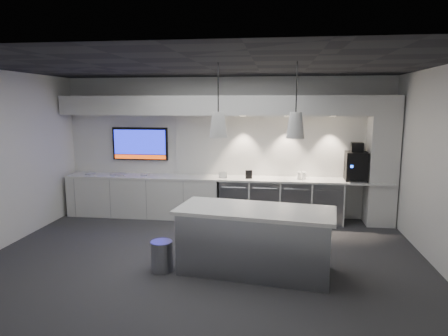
# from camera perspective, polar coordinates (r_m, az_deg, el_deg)

# --- Properties ---
(floor) EXTENTS (7.00, 7.00, 0.00)m
(floor) POSITION_cam_1_polar(r_m,az_deg,el_deg) (6.61, -2.64, -12.50)
(floor) COLOR #313033
(floor) RESTS_ON ground
(ceiling) EXTENTS (7.00, 7.00, 0.00)m
(ceiling) POSITION_cam_1_polar(r_m,az_deg,el_deg) (6.17, -2.85, 14.36)
(ceiling) COLOR black
(ceiling) RESTS_ON wall_back
(wall_back) EXTENTS (7.00, 0.00, 7.00)m
(wall_back) POSITION_cam_1_polar(r_m,az_deg,el_deg) (8.67, 0.20, 2.96)
(wall_back) COLOR silver
(wall_back) RESTS_ON floor
(wall_front) EXTENTS (7.00, 0.00, 7.00)m
(wall_front) POSITION_cam_1_polar(r_m,az_deg,el_deg) (3.83, -9.42, -5.23)
(wall_front) COLOR silver
(wall_front) RESTS_ON floor
(wall_right) EXTENTS (0.00, 7.00, 7.00)m
(wall_right) POSITION_cam_1_polar(r_m,az_deg,el_deg) (6.57, 28.86, -0.21)
(wall_right) COLOR silver
(wall_right) RESTS_ON floor
(back_counter) EXTENTS (6.80, 0.65, 0.04)m
(back_counter) POSITION_cam_1_polar(r_m,az_deg,el_deg) (8.44, -0.09, -1.47)
(back_counter) COLOR white
(back_counter) RESTS_ON left_base_cabinets
(left_base_cabinets) EXTENTS (3.30, 0.63, 0.86)m
(left_base_cabinets) POSITION_cam_1_polar(r_m,az_deg,el_deg) (8.93, -11.32, -4.00)
(left_base_cabinets) COLOR silver
(left_base_cabinets) RESTS_ON floor
(fridge_unit_a) EXTENTS (0.60, 0.61, 0.85)m
(fridge_unit_a) POSITION_cam_1_polar(r_m,az_deg,el_deg) (8.51, 1.59, -4.52)
(fridge_unit_a) COLOR gray
(fridge_unit_a) RESTS_ON floor
(fridge_unit_b) EXTENTS (0.60, 0.61, 0.85)m
(fridge_unit_b) POSITION_cam_1_polar(r_m,az_deg,el_deg) (8.47, 5.85, -4.63)
(fridge_unit_b) COLOR gray
(fridge_unit_b) RESTS_ON floor
(fridge_unit_c) EXTENTS (0.60, 0.61, 0.85)m
(fridge_unit_c) POSITION_cam_1_polar(r_m,az_deg,el_deg) (8.47, 10.12, -4.72)
(fridge_unit_c) COLOR gray
(fridge_unit_c) RESTS_ON floor
(fridge_unit_d) EXTENTS (0.60, 0.61, 0.85)m
(fridge_unit_d) POSITION_cam_1_polar(r_m,az_deg,el_deg) (8.53, 14.37, -4.78)
(fridge_unit_d) COLOR gray
(fridge_unit_d) RESTS_ON floor
(backsplash) EXTENTS (4.60, 0.03, 1.30)m
(backsplash) POSITION_cam_1_polar(r_m,az_deg,el_deg) (8.57, 8.17, 3.13)
(backsplash) COLOR silver
(backsplash) RESTS_ON wall_back
(soffit) EXTENTS (6.90, 0.60, 0.40)m
(soffit) POSITION_cam_1_polar(r_m,az_deg,el_deg) (8.32, -0.07, 8.91)
(soffit) COLOR silver
(soffit) RESTS_ON wall_back
(column) EXTENTS (0.55, 0.55, 2.60)m
(column) POSITION_cam_1_polar(r_m,az_deg,el_deg) (8.59, 21.62, 0.90)
(column) COLOR silver
(column) RESTS_ON floor
(wall_tv) EXTENTS (1.25, 0.07, 0.72)m
(wall_tv) POSITION_cam_1_polar(r_m,az_deg,el_deg) (9.05, -11.89, 3.41)
(wall_tv) COLOR black
(wall_tv) RESTS_ON wall_back
(island) EXTENTS (2.36, 1.27, 0.95)m
(island) POSITION_cam_1_polar(r_m,az_deg,el_deg) (5.91, 4.44, -10.24)
(island) COLOR gray
(island) RESTS_ON floor
(bin) EXTENTS (0.36, 0.36, 0.45)m
(bin) POSITION_cam_1_polar(r_m,az_deg,el_deg) (6.08, -8.87, -12.33)
(bin) COLOR gray
(bin) RESTS_ON floor
(coffee_machine) EXTENTS (0.44, 0.61, 0.77)m
(coffee_machine) POSITION_cam_1_polar(r_m,az_deg,el_deg) (8.49, 18.35, 0.43)
(coffee_machine) COLOR black
(coffee_machine) RESTS_ON back_counter
(sign_black) EXTENTS (0.14, 0.06, 0.18)m
(sign_black) POSITION_cam_1_polar(r_m,az_deg,el_deg) (8.27, 3.56, -0.93)
(sign_black) COLOR black
(sign_black) RESTS_ON back_counter
(sign_white) EXTENTS (0.18, 0.04, 0.14)m
(sign_white) POSITION_cam_1_polar(r_m,az_deg,el_deg) (8.35, -0.17, -0.96)
(sign_white) COLOR white
(sign_white) RESTS_ON back_counter
(cup_cluster) EXTENTS (0.18, 0.18, 0.15)m
(cup_cluster) POSITION_cam_1_polar(r_m,az_deg,el_deg) (8.37, 11.00, -1.05)
(cup_cluster) COLOR white
(cup_cluster) RESTS_ON back_counter
(tray_a) EXTENTS (0.20, 0.20, 0.02)m
(tray_a) POSITION_cam_1_polar(r_m,az_deg,el_deg) (9.21, -18.56, -0.84)
(tray_a) COLOR #AEAEAE
(tray_a) RESTS_ON back_counter
(tray_b) EXTENTS (0.17, 0.17, 0.02)m
(tray_b) POSITION_cam_1_polar(r_m,az_deg,el_deg) (9.01, -15.34, -0.90)
(tray_b) COLOR #AEAEAE
(tray_b) RESTS_ON back_counter
(tray_c) EXTENTS (0.18, 0.18, 0.02)m
(tray_c) POSITION_cam_1_polar(r_m,az_deg,el_deg) (8.91, -14.40, -0.98)
(tray_c) COLOR #AEAEAE
(tray_c) RESTS_ON back_counter
(tray_d) EXTENTS (0.16, 0.16, 0.02)m
(tray_d) POSITION_cam_1_polar(r_m,az_deg,el_deg) (8.82, -11.20, -0.96)
(tray_d) COLOR #AEAEAE
(tray_d) RESTS_ON back_counter
(pendant_left) EXTENTS (0.25, 0.25, 1.06)m
(pendant_left) POSITION_cam_1_polar(r_m,az_deg,el_deg) (5.63, -0.83, 6.25)
(pendant_left) COLOR silver
(pendant_left) RESTS_ON ceiling
(pendant_right) EXTENTS (0.25, 0.25, 1.06)m
(pendant_right) POSITION_cam_1_polar(r_m,az_deg,el_deg) (5.58, 10.18, 6.08)
(pendant_right) COLOR silver
(pendant_right) RESTS_ON ceiling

